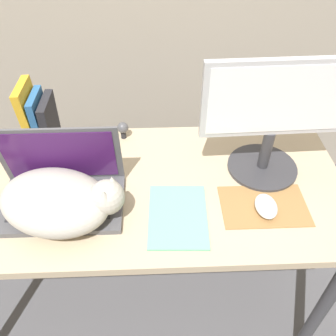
{
  "coord_description": "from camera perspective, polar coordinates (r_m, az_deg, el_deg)",
  "views": [
    {
      "loc": [
        0.07,
        -0.5,
        1.54
      ],
      "look_at": [
        0.1,
        0.28,
        0.81
      ],
      "focal_mm": 38.0,
      "sensor_mm": 36.0,
      "label": 1
    }
  ],
  "objects": [
    {
      "name": "desk",
      "position": [
        1.22,
        -4.99,
        -5.36
      ],
      "size": [
        1.37,
        0.62,
        0.71
      ],
      "color": "tan",
      "rests_on": "ground_plane"
    },
    {
      "name": "laptop",
      "position": [
        1.12,
        -16.71,
        -3.3
      ],
      "size": [
        0.37,
        0.23,
        0.24
      ],
      "color": "#4C4C51",
      "rests_on": "desk"
    },
    {
      "name": "cat",
      "position": [
        1.06,
        -17.05,
        -5.08
      ],
      "size": [
        0.45,
        0.33,
        0.15
      ],
      "color": "#B2ADA3",
      "rests_on": "desk"
    },
    {
      "name": "external_monitor",
      "position": [
        1.12,
        16.71,
        7.96
      ],
      "size": [
        0.45,
        0.23,
        0.4
      ],
      "color": "#333338",
      "rests_on": "desk"
    },
    {
      "name": "mousepad",
      "position": [
        1.13,
        15.11,
        -5.87
      ],
      "size": [
        0.26,
        0.17,
        0.0
      ],
      "color": "olive",
      "rests_on": "desk"
    },
    {
      "name": "computer_mouse",
      "position": [
        1.1,
        15.45,
        -5.91
      ],
      "size": [
        0.07,
        0.1,
        0.04
      ],
      "color": "silver",
      "rests_on": "mousepad"
    },
    {
      "name": "book_row",
      "position": [
        1.31,
        -19.85,
        7.09
      ],
      "size": [
        0.09,
        0.14,
        0.25
      ],
      "color": "gold",
      "rests_on": "desk"
    },
    {
      "name": "notepad",
      "position": [
        1.06,
        1.59,
        -7.7
      ],
      "size": [
        0.18,
        0.25,
        0.01
      ],
      "color": "#6BBC93",
      "rests_on": "desk"
    },
    {
      "name": "webcam",
      "position": [
        1.32,
        -7.25,
        6.29
      ],
      "size": [
        0.04,
        0.04,
        0.07
      ],
      "color": "#232328",
      "rests_on": "desk"
    }
  ]
}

